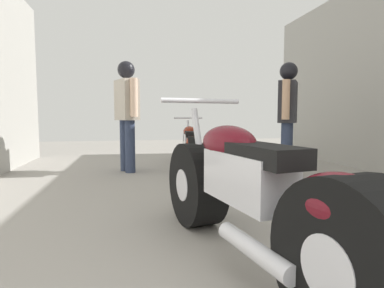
{
  "coord_description": "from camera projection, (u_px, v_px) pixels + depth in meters",
  "views": [
    {
      "loc": [
        -0.97,
        0.12,
        0.9
      ],
      "look_at": [
        -0.29,
        3.49,
        0.6
      ],
      "focal_mm": 29.7,
      "sensor_mm": 36.0,
      "label": 1
    }
  ],
  "objects": [
    {
      "name": "ground_plane",
      "position": [
        214.0,
        194.0,
        3.7
      ],
      "size": [
        17.44,
        17.44,
        0.0
      ],
      "primitive_type": "plane",
      "color": "gray"
    },
    {
      "name": "motorcycle_maroon_cruiser",
      "position": [
        250.0,
        197.0,
        1.88
      ],
      "size": [
        0.78,
        2.24,
        1.04
      ],
      "color": "black",
      "rests_on": "ground_plane"
    },
    {
      "name": "motorcycle_black_naked",
      "position": [
        190.0,
        145.0,
        5.78
      ],
      "size": [
        0.58,
        1.91,
        0.89
      ],
      "color": "black",
      "rests_on": "ground_plane"
    },
    {
      "name": "mechanic_in_blue",
      "position": [
        288.0,
        108.0,
        4.77
      ],
      "size": [
        0.46,
        0.61,
        1.71
      ],
      "color": "#2D3851",
      "rests_on": "ground_plane"
    },
    {
      "name": "mechanic_with_helmet",
      "position": [
        127.0,
        106.0,
        5.12
      ],
      "size": [
        0.41,
        0.69,
        1.78
      ],
      "color": "#2D3851",
      "rests_on": "ground_plane"
    }
  ]
}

